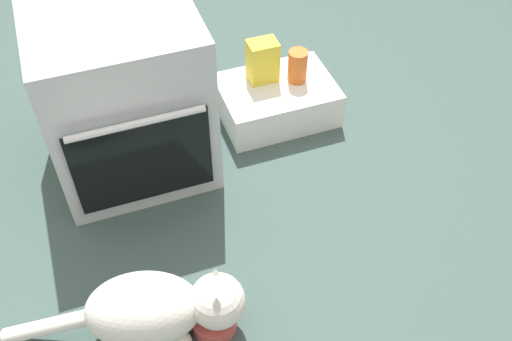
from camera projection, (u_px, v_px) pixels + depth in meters
The scene contains 7 objects.
ground at pixel (178, 240), 2.09m from camera, with size 8.00×8.00×0.00m, color #384C47.
oven at pixel (123, 91), 2.14m from camera, with size 0.56×0.63×0.66m.
pantry_cabinet at pixel (277, 100), 2.49m from camera, with size 0.47×0.34×0.16m, color white.
food_bowl at pixel (214, 320), 1.84m from camera, with size 0.15×0.15×0.08m.
cat at pixel (158, 308), 1.76m from camera, with size 0.74×0.31×0.25m.
snack_bag at pixel (263, 61), 2.40m from camera, with size 0.12×0.09×0.18m, color yellow.
sauce_jar at pixel (298, 66), 2.40m from camera, with size 0.08×0.08×0.14m, color #D16023.
Camera 1 is at (-0.16, -1.27, 1.70)m, focal length 41.13 mm.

